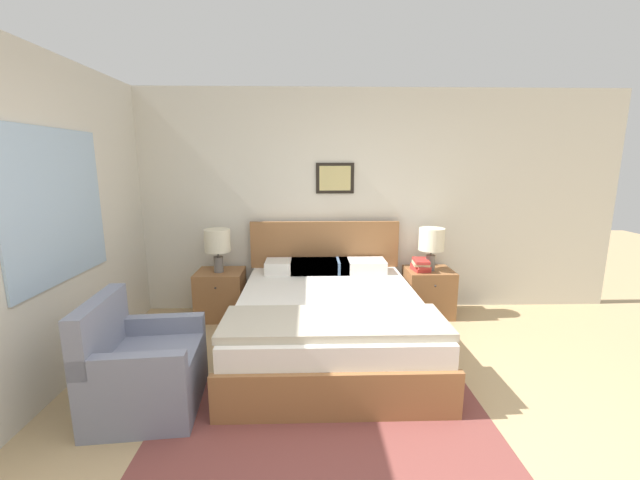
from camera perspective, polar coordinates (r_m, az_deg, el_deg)
ground_plane at (r=2.63m, az=5.63°, el=-31.14°), size 16.00×16.00×0.00m
wall_back at (r=4.68m, az=1.74°, el=5.50°), size 6.86×0.09×2.60m
wall_left at (r=3.85m, az=-32.66°, el=2.50°), size 0.08×5.09×2.60m
area_rug_main at (r=2.80m, az=0.76°, el=-27.96°), size 2.35×1.77×0.01m
bed at (r=3.82m, az=1.29°, el=-11.35°), size 1.75×2.16×1.09m
armchair at (r=3.25m, az=-24.41°, el=-16.93°), size 0.77×0.80×0.84m
nightstand_near_window at (r=4.71m, az=-14.22°, el=-7.64°), size 0.53×0.48×0.55m
nightstand_by_door at (r=4.80m, az=15.46°, el=-7.32°), size 0.53×0.48×0.55m
table_lamp_near_window at (r=4.52m, az=-14.69°, el=-0.36°), size 0.29×0.29×0.49m
table_lamp_by_door at (r=4.62m, az=15.91°, el=-0.18°), size 0.29×0.29×0.49m
book_thick_bottom at (r=4.64m, az=14.42°, el=-4.10°), size 0.20×0.23×0.04m
book_hardcover_middle at (r=4.63m, az=14.44°, el=-3.68°), size 0.19×0.26×0.03m
book_novel_upper at (r=4.63m, az=14.46°, el=-3.32°), size 0.20×0.23×0.03m
book_slim_near_top at (r=4.62m, az=14.48°, el=-2.93°), size 0.18×0.28×0.03m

